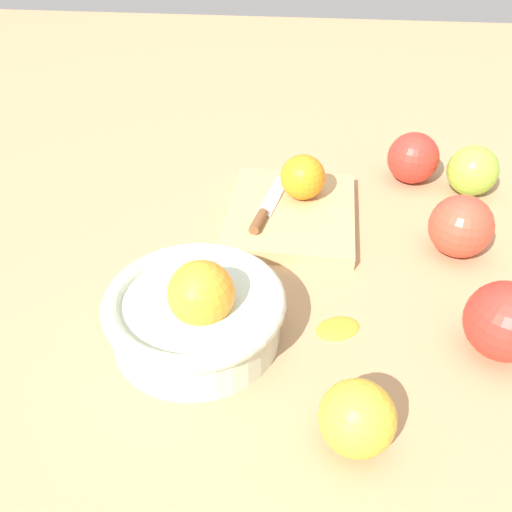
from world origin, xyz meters
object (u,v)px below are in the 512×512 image
Objects in this scene: apple_mid_left at (357,418)px; apple_front_right_3 at (473,171)px; cutting_board at (291,214)px; apple_front_right at (461,226)px; apple_front_right_2 at (413,158)px; bowl at (196,311)px; apple_front_left at (506,321)px; knife at (265,210)px; orange_on_board at (303,177)px.

apple_mid_left is 0.92× the size of apple_front_right_3.
cutting_board is at bearing 111.01° from apple_front_right_3.
apple_front_right is 1.08× the size of apple_front_right_3.
apple_mid_left is 0.87× the size of apple_front_right_2.
apple_front_right_2 is (0.37, -0.27, 0.00)m from bowl.
apple_front_left is at bearing -175.89° from apple_front_right.
apple_front_right_2 is (0.49, -0.10, 0.01)m from apple_mid_left.
knife is at bearing -13.19° from bowl.
apple_front_left is at bearing 174.05° from apple_front_right_3.
apple_mid_left is at bearing 167.82° from apple_front_right_2.
apple_front_left is at bearing -172.05° from apple_front_right_2.
apple_front_right_3 is (0.33, -0.03, -0.00)m from apple_front_left.
apple_front_left is (-0.23, -0.23, 0.03)m from cutting_board.
apple_front_right_2 is 0.09m from apple_front_right_3.
bowl is 2.99× the size of orange_on_board.
apple_mid_left is at bearing 157.55° from apple_front_right_3.
apple_mid_left is at bearing 129.67° from apple_front_left.
apple_front_left is 1.04× the size of apple_front_right.
bowl is at bearing 144.11° from apple_front_right_2.
cutting_board is 1.37× the size of knife.
apple_front_right_3 is (0.34, -0.35, -0.00)m from bowl.
apple_front_right is at bearing -98.91° from knife.
apple_front_right_3 is (0.12, -0.30, 0.01)m from knife.
cutting_board is (0.24, -0.09, -0.03)m from bowl.
apple_mid_left is (-0.34, -0.11, 0.01)m from knife.
apple_front_right_3 is at bearing -16.62° from apple_front_right.
bowl is 0.49m from apple_front_right_3.
apple_front_left is 1.22× the size of apple_mid_left.
apple_front_right is at bearing 4.11° from apple_front_left.
apple_front_right_2 is at bearing 7.95° from apple_front_left.
cutting_board is 0.22m from apple_front_right_2.
apple_front_right_2 is (0.14, -0.22, 0.02)m from knife.
apple_front_right_2 is at bearing 11.48° from apple_front_right.
apple_front_right_3 reaches higher than knife.
knife is 2.27× the size of apple_mid_left.
orange_on_board is 0.26m from apple_front_right_3.
cutting_board is 2.54× the size of apple_front_left.
apple_front_right_2 is (0.10, -0.17, -0.01)m from orange_on_board.
apple_mid_left is (-0.11, -0.16, -0.00)m from bowl.
apple_front_right is at bearing -168.52° from apple_front_right_2.
apple_front_left reaches higher than apple_front_right_3.
apple_front_right reaches higher than cutting_board.
bowl is 0.90× the size of cutting_board.
bowl is at bearing 55.09° from apple_mid_left.
knife is at bearing 81.09° from apple_front_right.
apple_front_right is at bearing -58.62° from bowl.
bowl is 2.80× the size of apple_mid_left.
orange_on_board reaches higher than knife.
orange_on_board is at bearing -45.40° from knife.
apple_front_right is at bearing -104.09° from cutting_board.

